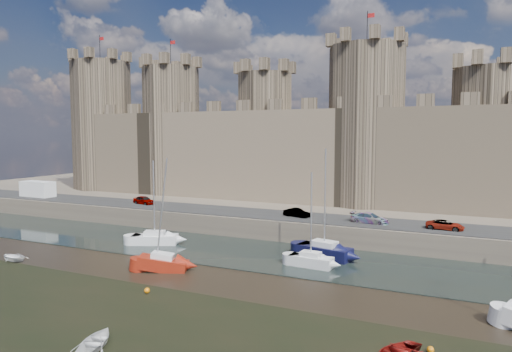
{
  "coord_description": "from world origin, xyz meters",
  "views": [
    {
      "loc": [
        15.27,
        -19.68,
        12.82
      ],
      "look_at": [
        -3.72,
        22.0,
        8.66
      ],
      "focal_mm": 32.0,
      "sensor_mm": 36.0,
      "label": 1
    }
  ],
  "objects_px": {
    "car_1": "(297,213)",
    "sailboat_4": "(163,263)",
    "sailboat_1": "(324,250)",
    "car_0": "(144,200)",
    "car_2": "(370,218)",
    "car_3": "(445,225)",
    "sailboat_0": "(155,238)",
    "van": "(38,189)",
    "sailboat_2": "(311,259)"
  },
  "relations": [
    {
      "from": "sailboat_4",
      "to": "car_0",
      "type": "bearing_deg",
      "value": 110.32
    },
    {
      "from": "van",
      "to": "car_2",
      "type": "bearing_deg",
      "value": 1.67
    },
    {
      "from": "sailboat_0",
      "to": "sailboat_1",
      "type": "xyz_separation_m",
      "value": [
        19.72,
        2.33,
        0.1
      ]
    },
    {
      "from": "car_1",
      "to": "sailboat_1",
      "type": "distance_m",
      "value": 10.43
    },
    {
      "from": "sailboat_0",
      "to": "car_0",
      "type": "bearing_deg",
      "value": 108.46
    },
    {
      "from": "sailboat_1",
      "to": "sailboat_4",
      "type": "height_order",
      "value": "sailboat_1"
    },
    {
      "from": "sailboat_4",
      "to": "car_3",
      "type": "bearing_deg",
      "value": 15.48
    },
    {
      "from": "van",
      "to": "sailboat_4",
      "type": "relative_size",
      "value": 0.56
    },
    {
      "from": "car_3",
      "to": "sailboat_1",
      "type": "height_order",
      "value": "sailboat_1"
    },
    {
      "from": "car_2",
      "to": "sailboat_4",
      "type": "distance_m",
      "value": 24.37
    },
    {
      "from": "sailboat_0",
      "to": "car_3",
      "type": "bearing_deg",
      "value": -6.11
    },
    {
      "from": "car_0",
      "to": "sailboat_0",
      "type": "distance_m",
      "value": 15.41
    },
    {
      "from": "van",
      "to": "sailboat_1",
      "type": "bearing_deg",
      "value": -7.24
    },
    {
      "from": "van",
      "to": "sailboat_0",
      "type": "relative_size",
      "value": 0.61
    },
    {
      "from": "car_1",
      "to": "sailboat_4",
      "type": "bearing_deg",
      "value": 174.96
    },
    {
      "from": "sailboat_2",
      "to": "car_0",
      "type": "bearing_deg",
      "value": 161.47
    },
    {
      "from": "car_1",
      "to": "sailboat_2",
      "type": "xyz_separation_m",
      "value": [
        5.6,
        -11.77,
        -2.31
      ]
    },
    {
      "from": "sailboat_0",
      "to": "sailboat_4",
      "type": "distance_m",
      "value": 10.66
    },
    {
      "from": "car_0",
      "to": "car_2",
      "type": "height_order",
      "value": "car_0"
    },
    {
      "from": "car_0",
      "to": "sailboat_0",
      "type": "bearing_deg",
      "value": -123.13
    },
    {
      "from": "car_3",
      "to": "sailboat_2",
      "type": "xyz_separation_m",
      "value": [
        -11.56,
        -11.23,
        -2.29
      ]
    },
    {
      "from": "car_0",
      "to": "car_3",
      "type": "bearing_deg",
      "value": -77.32
    },
    {
      "from": "van",
      "to": "car_3",
      "type": "bearing_deg",
      "value": 1.42
    },
    {
      "from": "car_3",
      "to": "sailboat_4",
      "type": "height_order",
      "value": "sailboat_4"
    },
    {
      "from": "car_1",
      "to": "sailboat_4",
      "type": "distance_m",
      "value": 19.97
    },
    {
      "from": "sailboat_1",
      "to": "car_0",
      "type": "bearing_deg",
      "value": 175.91
    },
    {
      "from": "car_0",
      "to": "van",
      "type": "xyz_separation_m",
      "value": [
        -21.24,
        -0.72,
        0.66
      ]
    },
    {
      "from": "car_1",
      "to": "car_3",
      "type": "relative_size",
      "value": 0.88
    },
    {
      "from": "car_0",
      "to": "sailboat_2",
      "type": "xyz_separation_m",
      "value": [
        29.67,
        -12.35,
        -2.39
      ]
    },
    {
      "from": "car_0",
      "to": "sailboat_4",
      "type": "relative_size",
      "value": 0.35
    },
    {
      "from": "sailboat_0",
      "to": "sailboat_4",
      "type": "relative_size",
      "value": 0.91
    },
    {
      "from": "van",
      "to": "sailboat_1",
      "type": "relative_size",
      "value": 0.53
    },
    {
      "from": "car_1",
      "to": "sailboat_0",
      "type": "relative_size",
      "value": 0.35
    },
    {
      "from": "sailboat_1",
      "to": "car_1",
      "type": "bearing_deg",
      "value": 138.06
    },
    {
      "from": "sailboat_2",
      "to": "sailboat_0",
      "type": "bearing_deg",
      "value": -179.33
    },
    {
      "from": "sailboat_1",
      "to": "car_3",
      "type": "bearing_deg",
      "value": 47.01
    },
    {
      "from": "car_0",
      "to": "car_2",
      "type": "distance_m",
      "value": 33.13
    },
    {
      "from": "car_3",
      "to": "van",
      "type": "height_order",
      "value": "van"
    },
    {
      "from": "car_0",
      "to": "car_2",
      "type": "relative_size",
      "value": 0.87
    },
    {
      "from": "van",
      "to": "sailboat_0",
      "type": "bearing_deg",
      "value": -16.59
    },
    {
      "from": "car_1",
      "to": "car_2",
      "type": "height_order",
      "value": "car_2"
    },
    {
      "from": "car_3",
      "to": "sailboat_0",
      "type": "relative_size",
      "value": 0.4
    },
    {
      "from": "car_0",
      "to": "car_3",
      "type": "relative_size",
      "value": 0.96
    },
    {
      "from": "car_0",
      "to": "sailboat_4",
      "type": "bearing_deg",
      "value": -123.77
    },
    {
      "from": "van",
      "to": "sailboat_2",
      "type": "distance_m",
      "value": 52.31
    },
    {
      "from": "car_0",
      "to": "car_3",
      "type": "xyz_separation_m",
      "value": [
        41.23,
        -1.13,
        -0.1
      ]
    },
    {
      "from": "car_1",
      "to": "sailboat_0",
      "type": "height_order",
      "value": "sailboat_0"
    },
    {
      "from": "car_3",
      "to": "sailboat_2",
      "type": "relative_size",
      "value": 0.43
    },
    {
      "from": "car_3",
      "to": "van",
      "type": "relative_size",
      "value": 0.65
    },
    {
      "from": "car_1",
      "to": "van",
      "type": "bearing_deg",
      "value": 105.06
    }
  ]
}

